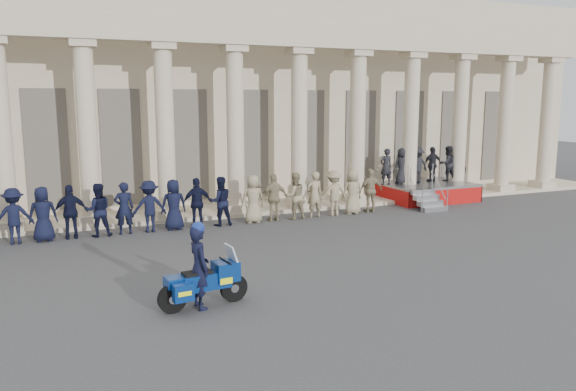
{
  "coord_description": "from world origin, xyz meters",
  "views": [
    {
      "loc": [
        -5.07,
        -12.07,
        4.35
      ],
      "look_at": [
        1.19,
        2.71,
        1.6
      ],
      "focal_mm": 35.0,
      "sensor_mm": 36.0,
      "label": 1
    }
  ],
  "objects": [
    {
      "name": "officer_rank",
      "position": [
        -2.44,
        6.51,
        0.86
      ],
      "size": [
        18.22,
        0.65,
        1.72
      ],
      "color": "black",
      "rests_on": "ground"
    },
    {
      "name": "building",
      "position": [
        -0.0,
        14.74,
        4.52
      ],
      "size": [
        40.0,
        12.5,
        9.0
      ],
      "color": "#BDAB8E",
      "rests_on": "ground"
    },
    {
      "name": "ground",
      "position": [
        0.0,
        0.0,
        0.0
      ],
      "size": [
        90.0,
        90.0,
        0.0
      ],
      "primitive_type": "plane",
      "color": "#38383A",
      "rests_on": "ground"
    },
    {
      "name": "rider",
      "position": [
        -2.37,
        -0.93,
        0.92
      ],
      "size": [
        0.5,
        0.69,
        1.87
      ],
      "rotation": [
        0.0,
        0.0,
        1.69
      ],
      "color": "black",
      "rests_on": "ground"
    },
    {
      "name": "motorcycle",
      "position": [
        -2.27,
        -0.91,
        0.55
      ],
      "size": [
        1.99,
        0.87,
        1.28
      ],
      "rotation": [
        0.0,
        0.0,
        0.12
      ],
      "color": "black",
      "rests_on": "ground"
    },
    {
      "name": "reviewing_stand",
      "position": [
        9.92,
        7.9,
        1.25
      ],
      "size": [
        4.56,
        3.73,
        2.31
      ],
      "color": "gray",
      "rests_on": "ground"
    }
  ]
}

